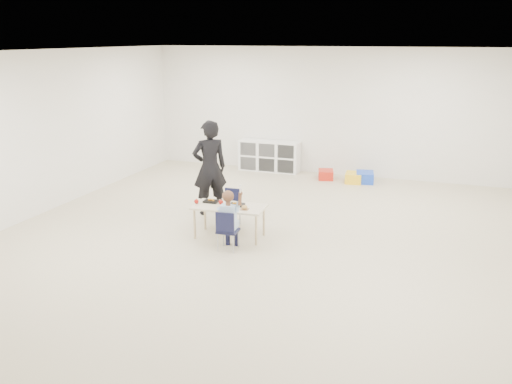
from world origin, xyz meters
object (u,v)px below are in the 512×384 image
(table, at_px, (229,221))
(chair_near, at_px, (228,230))
(adult, at_px, (210,168))
(cubby_shelf, at_px, (269,156))
(child, at_px, (228,219))

(table, height_order, chair_near, chair_near)
(chair_near, bearing_deg, adult, 119.44)
(cubby_shelf, bearing_deg, adult, -89.82)
(table, distance_m, chair_near, 0.52)
(table, distance_m, cubby_shelf, 4.38)
(table, height_order, child, child)
(table, distance_m, adult, 1.36)
(child, bearing_deg, cubby_shelf, 97.98)
(table, height_order, adult, adult)
(table, bearing_deg, cubby_shelf, 96.93)
(chair_near, height_order, adult, adult)
(child, height_order, adult, adult)
(cubby_shelf, height_order, adult, adult)
(chair_near, relative_size, child, 0.63)
(child, distance_m, cubby_shelf, 4.89)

